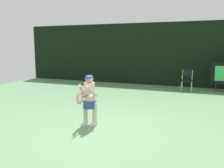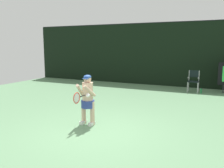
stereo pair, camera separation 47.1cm
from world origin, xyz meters
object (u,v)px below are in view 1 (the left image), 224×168
water_bottle (195,90)px  tennis_player (89,98)px  umpire_chair (187,79)px  tennis_racket (80,98)px

water_bottle → tennis_player: bearing=-111.9°
umpire_chair → tennis_racket: 7.51m
umpire_chair → tennis_player: tennis_player is taller
water_bottle → tennis_racket: (-2.58, -6.94, 0.78)m
umpire_chair → tennis_player: (-2.17, -6.66, 0.18)m
water_bottle → tennis_player: tennis_player is taller
umpire_chair → water_bottle: bearing=-30.8°
tennis_player → tennis_racket: 0.54m
umpire_chair → tennis_player: size_ratio=0.73×
tennis_player → umpire_chair: bearing=72.0°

